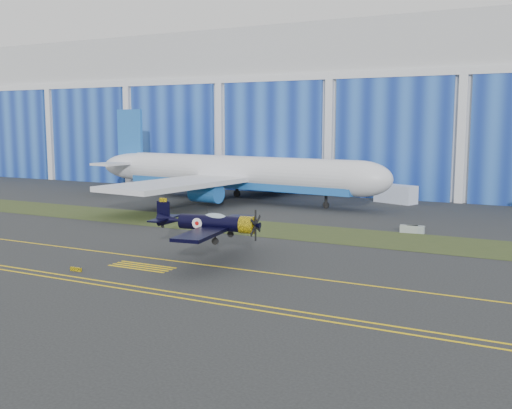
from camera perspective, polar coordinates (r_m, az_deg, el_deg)
The scene contains 14 objects.
ground at distance 52.81m, azimuth 10.62°, elevation -6.11°, with size 260.00×260.00×0.00m, color #2C2E2F.
grass_median at distance 66.05m, azimuth 14.12°, elevation -3.41°, with size 260.00×10.00×0.02m, color #475128.
hangar at distance 121.90m, azimuth 20.64°, elevation 8.38°, with size 220.00×45.70×30.00m.
taxiway_centreline at distance 48.18m, azimuth 8.90°, elevation -7.40°, with size 200.00×0.20×0.02m, color yellow.
edge_line_near at distance 39.63m, azimuth 4.48°, elevation -10.67°, with size 80.00×0.20×0.02m, color yellow.
edge_line_far at distance 40.51m, azimuth 5.04°, elevation -10.26°, with size 80.00×0.20×0.02m, color yellow.
hold_short_ladder at distance 53.85m, azimuth -10.80°, elevation -5.83°, with size 6.00×2.40×0.02m, color yellow, non-canonical shape.
guard_board_left at distance 53.54m, azimuth -16.78°, elevation -5.92°, with size 1.20×0.15×0.35m, color yellow.
warbird at distance 54.82m, azimuth -4.31°, elevation -1.74°, with size 13.23×15.26×4.11m.
jetliner at distance 97.30m, azimuth -1.95°, elevation 6.46°, with size 64.92×56.98×20.76m.
shipping_container at distance 97.35m, azimuth 13.15°, elevation 0.99°, with size 6.62×2.65×2.87m, color silver.
cart at distance 119.68m, azimuth -11.75°, elevation 1.82°, with size 1.80×1.08×1.08m, color silver.
barrier_a at distance 71.09m, azimuth 14.96°, elevation -2.31°, with size 2.00×0.60×0.90m, color #88989A.
barrier_b at distance 71.12m, azimuth 14.36°, elevation -2.28°, with size 2.00×0.60×0.90m, color #909D96.
Camera 1 is at (14.44, -49.23, 12.49)m, focal length 42.00 mm.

